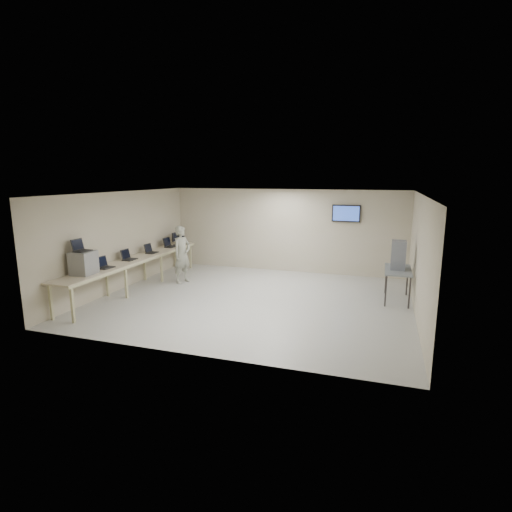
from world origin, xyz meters
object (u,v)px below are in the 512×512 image
(soldier, at_px, (182,254))
(side_table, at_px, (398,272))
(workbench, at_px, (136,261))
(equipment_box, at_px, (84,263))

(soldier, relative_size, side_table, 1.24)
(workbench, distance_m, side_table, 7.27)
(workbench, height_order, side_table, workbench)
(workbench, bearing_deg, side_table, 8.78)
(workbench, height_order, equipment_box, equipment_box)
(workbench, xyz_separation_m, soldier, (0.95, 1.02, 0.05))
(workbench, bearing_deg, equipment_box, -91.79)
(soldier, xyz_separation_m, side_table, (6.24, 0.09, -0.10))
(equipment_box, bearing_deg, soldier, 67.92)
(workbench, relative_size, side_table, 4.25)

